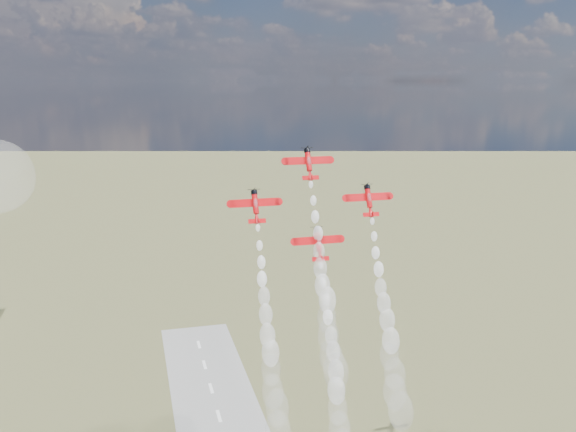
# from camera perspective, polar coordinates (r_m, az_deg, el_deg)

# --- Properties ---
(plane_lead) EXTENTS (10.98, 5.45, 7.31)m
(plane_lead) POSITION_cam_1_polar(r_m,az_deg,el_deg) (141.56, 1.94, 4.96)
(plane_lead) COLOR red
(plane_lead) RESTS_ON ground
(plane_left) EXTENTS (10.98, 5.45, 7.31)m
(plane_left) POSITION_cam_1_polar(r_m,az_deg,el_deg) (135.78, -3.06, 0.98)
(plane_left) COLOR red
(plane_left) RESTS_ON ground
(plane_right) EXTENTS (10.98, 5.45, 7.31)m
(plane_right) POSITION_cam_1_polar(r_m,az_deg,el_deg) (143.56, 7.57, 1.52)
(plane_right) COLOR red
(plane_right) RESTS_ON ground
(plane_slot) EXTENTS (10.98, 5.45, 7.31)m
(plane_slot) POSITION_cam_1_polar(r_m,az_deg,el_deg) (137.18, 2.87, -2.56)
(plane_slot) COLOR red
(plane_slot) RESTS_ON ground
(smoke_trail_lead) EXTENTS (5.84, 21.02, 41.13)m
(smoke_trail_lead) POSITION_cam_1_polar(r_m,az_deg,el_deg) (135.46, 3.86, -10.66)
(smoke_trail_lead) COLOR white
(smoke_trail_lead) RESTS_ON plane_lead
(smoke_trail_left) EXTENTS (5.32, 21.83, 41.86)m
(smoke_trail_left) POSITION_cam_1_polar(r_m,az_deg,el_deg) (131.93, -1.39, -15.45)
(smoke_trail_left) COLOR white
(smoke_trail_left) RESTS_ON plane_left
(smoke_trail_right) EXTENTS (5.87, 21.56, 41.33)m
(smoke_trail_right) POSITION_cam_1_polar(r_m,az_deg,el_deg) (140.15, 9.82, -13.84)
(smoke_trail_right) COLOR white
(smoke_trail_right) RESTS_ON plane_right
(smoke_trail_slot) EXTENTS (5.50, 21.44, 41.53)m
(smoke_trail_slot) POSITION_cam_1_polar(r_m,az_deg,el_deg) (136.21, 4.84, -18.63)
(smoke_trail_slot) COLOR white
(smoke_trail_slot) RESTS_ON plane_slot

